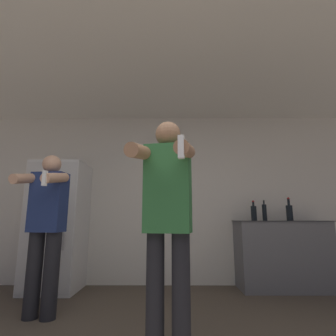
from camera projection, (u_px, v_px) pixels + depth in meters
name	position (u px, v px, depth m)	size (l,w,h in m)	color
wall_back	(162.00, 197.00, 4.04)	(7.00, 0.06, 2.55)	silver
ceiling_slab	(159.00, 64.00, 2.80)	(7.00, 3.50, 0.05)	silver
refrigerator	(58.00, 225.00, 3.63)	(0.69, 0.67, 1.72)	white
counter	(283.00, 255.00, 3.60)	(1.25, 0.53, 0.92)	slate
bottle_red_label	(254.00, 213.00, 3.66)	(0.08, 0.08, 0.28)	black
bottle_green_wine	(289.00, 212.00, 3.65)	(0.09, 0.09, 0.32)	black
bottle_brown_liquor	(264.00, 212.00, 3.66)	(0.06, 0.06, 0.28)	black
person_woman_foreground	(168.00, 214.00, 1.86)	(0.48, 0.56, 1.67)	black
person_man_side	(46.00, 225.00, 2.66)	(0.45, 0.51, 1.61)	black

